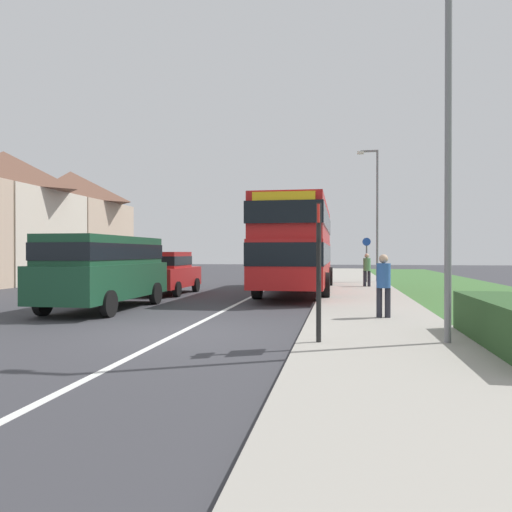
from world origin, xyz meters
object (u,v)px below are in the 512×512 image
Objects in this scene: street_lamp_near at (442,112)px; bus_stop_sign at (319,262)px; parked_car_red at (167,271)px; double_decker_bus at (298,242)px; parked_van_dark_green at (105,266)px; street_lamp_mid at (375,207)px; pedestrian_walking_away at (367,268)px; cycle_route_sign at (367,258)px; pedestrian_at_stop at (383,283)px.

bus_stop_sign is at bearing -171.62° from street_lamp_near.
double_decker_bus is at bearing 16.49° from parked_car_red.
parked_van_dark_green is (-5.22, -7.06, -0.83)m from double_decker_bus.
street_lamp_near is 1.00× the size of street_lamp_mid.
pedestrian_walking_away is 0.64× the size of bus_stop_sign.
double_decker_bus is 7.82m from street_lamp_mid.
pedestrian_walking_away is (8.23, 9.84, -0.33)m from parked_van_dark_green.
cycle_route_sign reaches higher than parked_van_dark_green.
cycle_route_sign is at bearing 43.20° from parked_car_red.
parked_van_dark_green is 0.74× the size of street_lamp_mid.
bus_stop_sign is at bearing -111.76° from pedestrian_at_stop.
street_lamp_near is at bearing -48.94° from parked_car_red.
cycle_route_sign is (8.40, 13.45, 0.12)m from parked_van_dark_green.
cycle_route_sign is (0.17, 3.61, 0.45)m from pedestrian_walking_away.
parked_car_red is 12.54m from street_lamp_mid.
street_lamp_mid is (0.65, 3.83, 3.22)m from pedestrian_walking_away.
pedestrian_at_stop is at bearing -93.20° from street_lamp_mid.
pedestrian_at_stop is at bearing 68.24° from bus_stop_sign.
pedestrian_walking_away is (8.30, 4.34, 0.03)m from parked_car_red.
cycle_route_sign is at bearing 58.02° from parked_van_dark_green.
double_decker_bus is 5.64m from parked_car_red.
cycle_route_sign is at bearing -155.58° from street_lamp_mid.
parked_car_red is 1.61× the size of cycle_route_sign.
cycle_route_sign is (0.37, 14.83, 0.45)m from pedestrian_at_stop.
parked_car_red is 0.56× the size of street_lamp_near.
parked_car_red is 0.56× the size of street_lamp_mid.
parked_van_dark_green reaches higher than pedestrian_walking_away.
street_lamp_near is at bearing -73.17° from double_decker_bus.
parked_car_red is at bearing 131.06° from street_lamp_near.
street_lamp_mid is (0.84, 15.04, 3.22)m from pedestrian_at_stop.
parked_van_dark_green is 2.13× the size of cycle_route_sign.
parked_van_dark_green is at bearing -129.91° from pedestrian_walking_away.
cycle_route_sign reaches higher than pedestrian_walking_away.
bus_stop_sign is at bearing -83.40° from double_decker_bus.
cycle_route_sign is 0.35× the size of street_lamp_mid.
pedestrian_walking_away is 14.83m from street_lamp_near.
parked_car_red is at bearing -163.51° from double_decker_bus.
pedestrian_at_stop is 4.64m from street_lamp_near.
cycle_route_sign is at bearing 63.52° from double_decker_bus.
bus_stop_sign is 18.49m from cycle_route_sign.
parked_car_red is 12.41m from bus_stop_sign.
street_lamp_near is at bearing -27.89° from parked_van_dark_green.
street_lamp_near is at bearing -87.91° from pedestrian_walking_away.
street_lamp_mid is (2.27, 18.62, 2.66)m from bus_stop_sign.
double_decker_bus reaches higher than cycle_route_sign.
pedestrian_at_stop and pedestrian_walking_away have the same top height.
double_decker_bus reaches higher than parked_van_dark_green.
double_decker_bus is at bearing 106.83° from street_lamp_near.
double_decker_bus is 4.24× the size of bus_stop_sign.
double_decker_bus reaches higher than bus_stop_sign.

